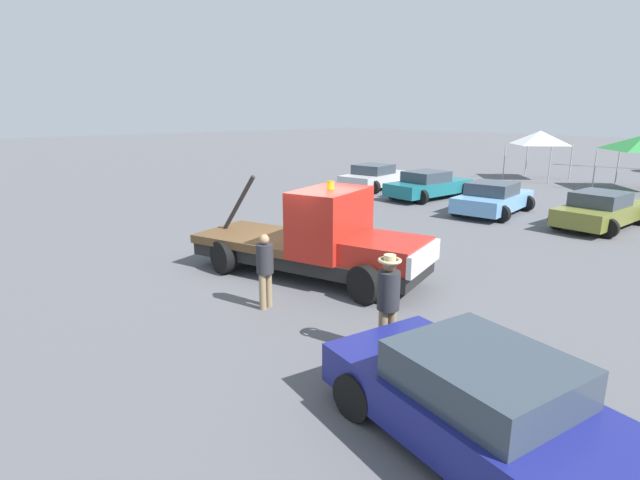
# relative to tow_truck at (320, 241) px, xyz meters

# --- Properties ---
(ground_plane) EXTENTS (160.00, 160.00, 0.00)m
(ground_plane) POSITION_rel_tow_truck_xyz_m (-0.38, -0.12, -0.98)
(ground_plane) COLOR #545459
(tow_truck) EXTENTS (6.59, 3.86, 2.53)m
(tow_truck) POSITION_rel_tow_truck_xyz_m (0.00, 0.00, 0.00)
(tow_truck) COLOR black
(tow_truck) RESTS_ON ground
(foreground_car) EXTENTS (5.05, 2.64, 1.34)m
(foreground_car) POSITION_rel_tow_truck_xyz_m (6.59, -2.96, -0.33)
(foreground_car) COLOR navy
(foreground_car) RESTS_ON ground
(person_near_truck) EXTENTS (0.41, 0.41, 1.83)m
(person_near_truck) POSITION_rel_tow_truck_xyz_m (3.90, -1.85, 0.10)
(person_near_truck) COLOR #847051
(person_near_truck) RESTS_ON ground
(person_at_hood) EXTENTS (0.37, 0.37, 1.66)m
(person_at_hood) POSITION_rel_tow_truck_xyz_m (0.74, -2.23, -0.02)
(person_at_hood) COLOR #847051
(person_at_hood) RESTS_ON ground
(parked_car_silver) EXTENTS (3.00, 4.69, 1.34)m
(parked_car_silver) POSITION_rel_tow_truck_xyz_m (-9.35, 12.14, -0.33)
(parked_car_silver) COLOR #B7B7BC
(parked_car_silver) RESTS_ON ground
(parked_car_teal) EXTENTS (2.53, 4.66, 1.34)m
(parked_car_teal) POSITION_rel_tow_truck_xyz_m (-5.53, 11.82, -0.33)
(parked_car_teal) COLOR #196670
(parked_car_teal) RESTS_ON ground
(parked_car_skyblue) EXTENTS (2.95, 4.53, 1.34)m
(parked_car_skyblue) POSITION_rel_tow_truck_xyz_m (-1.45, 10.74, -0.33)
(parked_car_skyblue) COLOR #669ED1
(parked_car_skyblue) RESTS_ON ground
(parked_car_olive) EXTENTS (2.43, 4.50, 1.34)m
(parked_car_olive) POSITION_rel_tow_truck_xyz_m (2.47, 11.47, -0.33)
(parked_car_olive) COLOR olive
(parked_car_olive) RESTS_ON ground
(canopy_tent_white) EXTENTS (2.93, 2.93, 2.96)m
(canopy_tent_white) POSITION_rel_tow_truck_xyz_m (-5.42, 22.69, 1.56)
(canopy_tent_white) COLOR #9E9EA3
(canopy_tent_white) RESTS_ON ground
(traffic_cone) EXTENTS (0.40, 0.40, 0.55)m
(traffic_cone) POSITION_rel_tow_truck_xyz_m (-2.31, 2.56, -0.72)
(traffic_cone) COLOR black
(traffic_cone) RESTS_ON ground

